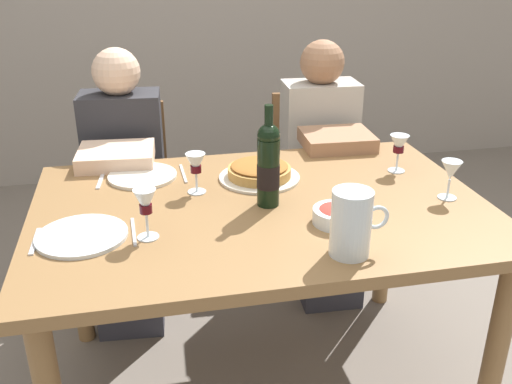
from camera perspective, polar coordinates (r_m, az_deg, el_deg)
name	(u,v)px	position (r m, az deg, el deg)	size (l,w,h in m)	color
ground_plane	(261,382)	(2.32, 0.46, -18.41)	(8.00, 8.00, 0.00)	slate
dining_table	(261,229)	(1.94, 0.53, -3.68)	(1.50, 1.00, 0.76)	olive
wine_bottle	(268,165)	(1.84, 1.24, 2.73)	(0.07, 0.07, 0.34)	black
water_pitcher	(351,227)	(1.59, 9.47, -3.44)	(0.17, 0.11, 0.19)	silver
baked_tart	(259,172)	(2.09, 0.34, 2.04)	(0.30, 0.30, 0.06)	silver
salad_bowl	(337,214)	(1.78, 8.10, -2.24)	(0.15, 0.15, 0.06)	silver
wine_glass_left_diner	(145,204)	(1.67, -10.98, -1.19)	(0.07, 0.07, 0.16)	silver
wine_glass_right_diner	(399,146)	(2.19, 14.07, 4.49)	(0.07, 0.07, 0.14)	silver
wine_glass_centre	(196,165)	(1.96, -6.04, 2.67)	(0.07, 0.07, 0.14)	silver
wine_glass_spare	(451,172)	(2.01, 18.87, 1.91)	(0.07, 0.07, 0.13)	silver
dinner_plate_left_setting	(143,176)	(2.15, -11.26, 1.59)	(0.25, 0.25, 0.01)	silver
dinner_plate_right_setting	(82,236)	(1.76, -17.00, -4.19)	(0.27, 0.27, 0.01)	silver
fork_left_setting	(101,180)	(2.15, -15.23, 1.16)	(0.16, 0.01, 0.01)	silver
knife_left_setting	(183,174)	(2.15, -7.27, 1.84)	(0.18, 0.01, 0.01)	silver
knife_right_setting	(134,232)	(1.76, -12.11, -3.89)	(0.18, 0.01, 0.01)	silver
spoon_right_setting	(35,241)	(1.78, -21.18, -4.60)	(0.16, 0.01, 0.01)	silver
chair_left	(130,185)	(2.77, -12.50, 0.69)	(0.43, 0.43, 0.87)	brown
diner_left	(124,181)	(2.51, -13.05, 1.09)	(0.36, 0.52, 1.16)	#2D2D33
chair_right	(310,170)	(2.90, 5.44, 2.25)	(0.42, 0.42, 0.87)	brown
diner_right	(324,164)	(2.65, 6.84, 2.77)	(0.35, 0.51, 1.16)	#B7B2A8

